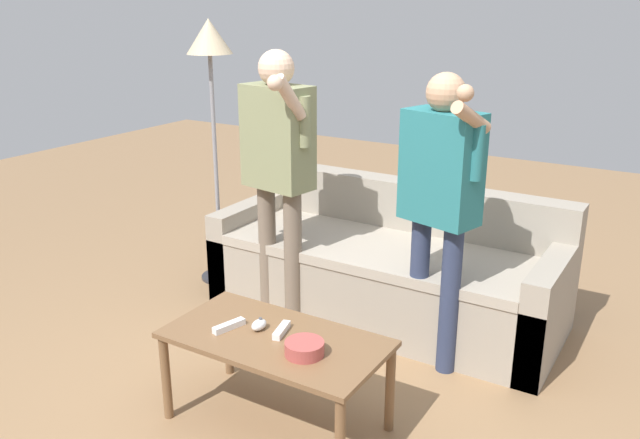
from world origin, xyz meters
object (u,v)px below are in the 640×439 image
(player_right, at_px, (440,190))
(floor_lamp, at_px, (210,63))
(snack_bowl, at_px, (304,348))
(game_remote_nunchuk, at_px, (259,325))
(game_remote_wand_near, at_px, (282,330))
(couch, at_px, (387,269))
(coffee_table, at_px, (276,348))
(player_left, at_px, (278,158))
(game_remote_wand_far, at_px, (229,326))

(player_right, bearing_deg, floor_lamp, 169.82)
(snack_bowl, distance_m, game_remote_nunchuk, 0.31)
(player_right, distance_m, game_remote_wand_near, 1.07)
(couch, height_order, player_right, player_right)
(game_remote_wand_near, bearing_deg, snack_bowl, -28.62)
(snack_bowl, bearing_deg, player_right, 77.54)
(snack_bowl, distance_m, floor_lamp, 2.22)
(floor_lamp, bearing_deg, couch, 5.76)
(coffee_table, bearing_deg, snack_bowl, -17.57)
(floor_lamp, height_order, game_remote_wand_near, floor_lamp)
(couch, distance_m, player_left, 1.00)
(game_remote_nunchuk, distance_m, player_left, 1.13)
(snack_bowl, height_order, player_left, player_left)
(floor_lamp, bearing_deg, game_remote_nunchuk, -44.03)
(couch, relative_size, game_remote_nunchuk, 24.34)
(game_remote_nunchuk, relative_size, floor_lamp, 0.05)
(couch, xyz_separation_m, game_remote_wand_near, (0.08, -1.28, 0.18))
(player_left, relative_size, player_right, 1.04)
(player_left, height_order, game_remote_wand_far, player_left)
(player_right, bearing_deg, player_left, -179.76)
(player_left, bearing_deg, player_right, 0.24)
(coffee_table, xyz_separation_m, game_remote_wand_near, (0.01, 0.04, 0.07))
(player_left, relative_size, game_remote_wand_near, 10.71)
(game_remote_nunchuk, bearing_deg, coffee_table, -9.77)
(game_remote_nunchuk, relative_size, player_right, 0.06)
(couch, relative_size, player_right, 1.37)
(player_left, height_order, player_right, player_left)
(snack_bowl, xyz_separation_m, floor_lamp, (-1.51, 1.26, 1.02))
(game_remote_nunchuk, xyz_separation_m, floor_lamp, (-1.22, 1.18, 1.03))
(coffee_table, height_order, game_remote_wand_far, game_remote_wand_far)
(snack_bowl, bearing_deg, player_left, 129.62)
(game_remote_nunchuk, height_order, game_remote_wand_far, game_remote_nunchuk)
(couch, distance_m, game_remote_wand_far, 1.39)
(player_right, bearing_deg, coffee_table, -114.65)
(game_remote_wand_near, bearing_deg, floor_lamp, 139.00)
(snack_bowl, height_order, game_remote_wand_far, snack_bowl)
(player_left, distance_m, player_right, 0.99)
(player_right, height_order, game_remote_wand_far, player_right)
(coffee_table, bearing_deg, floor_lamp, 137.86)
(coffee_table, xyz_separation_m, game_remote_wand_far, (-0.22, -0.05, 0.07))
(player_right, xyz_separation_m, game_remote_wand_near, (-0.40, -0.84, -0.52))
(snack_bowl, distance_m, game_remote_wand_far, 0.42)
(couch, xyz_separation_m, snack_bowl, (0.27, -1.38, 0.19))
(game_remote_wand_near, height_order, game_remote_wand_far, same)
(coffee_table, relative_size, player_right, 0.64)
(player_right, bearing_deg, couch, 137.82)
(snack_bowl, relative_size, game_remote_wand_far, 1.02)
(coffee_table, distance_m, floor_lamp, 2.10)
(coffee_table, relative_size, player_left, 0.61)
(coffee_table, relative_size, snack_bowl, 5.88)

